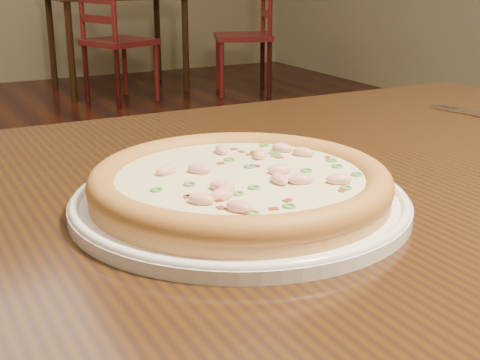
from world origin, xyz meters
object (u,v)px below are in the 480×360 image
hero_table (310,258)px  chair_d (250,35)px  pizza (240,183)px  chair_c (113,41)px  plate (240,201)px  bg_table_right (116,6)px

hero_table → chair_d: bearing=62.1°
pizza → chair_c: (1.17, 4.14, -0.34)m
hero_table → plate: bearing=-157.4°
hero_table → plate: 0.17m
bg_table_right → chair_d: bearing=-34.1°
plate → chair_c: chair_c is taller
pizza → chair_c: bearing=74.2°
hero_table → chair_c: 4.23m
hero_table → chair_d: chair_d is taller
bg_table_right → chair_c: (-0.18, -0.48, -0.22)m
chair_c → chair_d: bearing=-5.9°
bg_table_right → pizza: bearing=-106.4°
plate → hero_table: bearing=22.6°
chair_c → chair_d: (1.05, -0.11, 0.00)m
plate → chair_d: (2.23, 4.03, -0.32)m
pizza → bg_table_right: (1.36, 4.62, -0.12)m
plate → chair_c: (1.17, 4.14, -0.32)m
hero_table → plate: (-0.12, -0.05, 0.11)m
bg_table_right → hero_table: bearing=-105.2°
plate → pizza: (0.00, -0.00, 0.02)m
pizza → hero_table: bearing=22.7°
hero_table → pizza: bearing=-157.3°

